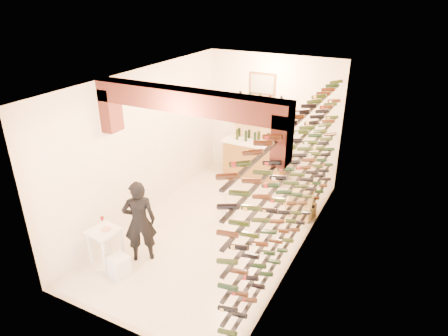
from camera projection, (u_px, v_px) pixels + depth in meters
name	position (u px, v px, depth m)	size (l,w,h in m)	color
ground	(218.00, 229.00, 8.43)	(6.00, 6.00, 0.00)	beige
room_shell	(210.00, 132.00, 7.28)	(3.52, 6.02, 3.21)	white
wine_rack	(292.00, 178.00, 7.15)	(0.32, 5.70, 2.56)	black
back_counter	(255.00, 159.00, 10.47)	(1.70, 0.62, 1.29)	olive
back_shelving	(259.00, 133.00, 10.40)	(1.40, 0.31, 2.73)	#E1BA7E
tasting_table	(104.00, 236.00, 7.17)	(0.56, 0.56, 0.87)	white
white_stool	(119.00, 266.00, 7.03)	(0.31, 0.31, 0.38)	white
person	(140.00, 221.00, 7.21)	(0.59, 0.39, 1.61)	black
chrome_barstool	(225.00, 201.00, 8.74)	(0.35, 0.35, 0.67)	silver
crate_lower	(301.00, 209.00, 8.84)	(0.57, 0.40, 0.34)	tan
crate_upper	(302.00, 197.00, 8.71)	(0.50, 0.35, 0.29)	tan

